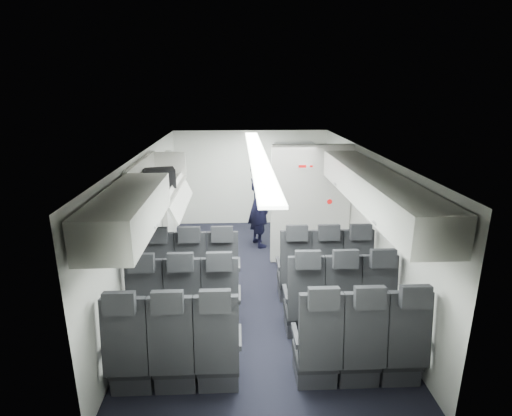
{
  "coord_description": "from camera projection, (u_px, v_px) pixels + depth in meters",
  "views": [
    {
      "loc": [
        -0.28,
        -5.9,
        3.07
      ],
      "look_at": [
        0.0,
        0.4,
        1.15
      ],
      "focal_mm": 28.0,
      "sensor_mm": 36.0,
      "label": 1
    }
  ],
  "objects": [
    {
      "name": "cabin_shell",
      "position": [
        257.0,
        217.0,
        6.21
      ],
      "size": [
        3.41,
        6.01,
        2.16
      ],
      "color": "black",
      "rests_on": "ground"
    },
    {
      "name": "seat_row_front",
      "position": [
        259.0,
        274.0,
        5.91
      ],
      "size": [
        3.33,
        0.56,
        1.24
      ],
      "color": "black",
      "rests_on": "cabin_shell"
    },
    {
      "name": "seat_row_mid",
      "position": [
        263.0,
        306.0,
        5.05
      ],
      "size": [
        3.33,
        0.56,
        1.24
      ],
      "color": "black",
      "rests_on": "cabin_shell"
    },
    {
      "name": "seat_row_rear",
      "position": [
        268.0,
        351.0,
        4.19
      ],
      "size": [
        3.33,
        0.56,
        1.24
      ],
      "color": "black",
      "rests_on": "cabin_shell"
    },
    {
      "name": "overhead_bin_left_rear",
      "position": [
        128.0,
        212.0,
        4.03
      ],
      "size": [
        0.53,
        1.8,
        0.4
      ],
      "color": "silver",
      "rests_on": "cabin_shell"
    },
    {
      "name": "overhead_bin_left_front_open",
      "position": [
        158.0,
        183.0,
        5.73
      ],
      "size": [
        0.64,
        1.7,
        0.72
      ],
      "color": "#9E9E93",
      "rests_on": "cabin_shell"
    },
    {
      "name": "overhead_bin_right_rear",
      "position": [
        401.0,
        208.0,
        4.15
      ],
      "size": [
        0.53,
        1.8,
        0.4
      ],
      "color": "silver",
      "rests_on": "cabin_shell"
    },
    {
      "name": "overhead_bin_right_front",
      "position": [
        354.0,
        173.0,
        5.82
      ],
      "size": [
        0.53,
        1.7,
        0.4
      ],
      "color": "silver",
      "rests_on": "cabin_shell"
    },
    {
      "name": "bulkhead_partition",
      "position": [
        310.0,
        205.0,
        7.03
      ],
      "size": [
        1.4,
        0.15,
        2.13
      ],
      "color": "white",
      "rests_on": "cabin_shell"
    },
    {
      "name": "galley_unit",
      "position": [
        294.0,
        186.0,
        8.9
      ],
      "size": [
        0.85,
        0.52,
        1.9
      ],
      "color": "#939399",
      "rests_on": "cabin_shell"
    },
    {
      "name": "boarding_door",
      "position": [
        168.0,
        201.0,
        7.67
      ],
      "size": [
        0.12,
        1.27,
        1.86
      ],
      "color": "silver",
      "rests_on": "cabin_shell"
    },
    {
      "name": "flight_attendant",
      "position": [
        259.0,
        204.0,
        7.85
      ],
      "size": [
        0.6,
        0.73,
        1.71
      ],
      "primitive_type": "imported",
      "rotation": [
        0.0,
        0.0,
        1.92
      ],
      "color": "black",
      "rests_on": "ground"
    },
    {
      "name": "carry_on_bag",
      "position": [
        159.0,
        178.0,
        5.68
      ],
      "size": [
        0.51,
        0.42,
        0.26
      ],
      "primitive_type": "cube",
      "rotation": [
        0.0,
        0.0,
        0.28
      ],
      "color": "black",
      "rests_on": "overhead_bin_left_front_open"
    },
    {
      "name": "papers",
      "position": [
        269.0,
        196.0,
        7.76
      ],
      "size": [
        0.19,
        0.03,
        0.13
      ],
      "primitive_type": "cube",
      "rotation": [
        0.0,
        0.0,
        -0.08
      ],
      "color": "white",
      "rests_on": "flight_attendant"
    }
  ]
}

